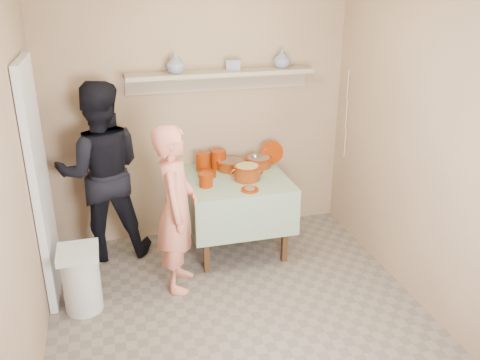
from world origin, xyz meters
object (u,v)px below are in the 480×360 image
object	(u,v)px
serving_table	(236,189)
cazuela_rice	(247,171)
person_cook	(177,209)
person_helper	(101,172)
trash_bin	(81,279)

from	to	relation	value
serving_table	cazuela_rice	xyz separation A→B (m)	(0.09, -0.09, 0.20)
person_cook	cazuela_rice	size ratio (longest dim) A/B	4.45
person_cook	cazuela_rice	distance (m)	0.86
person_helper	trash_bin	bearing A→B (deg)	76.16
person_cook	serving_table	bearing A→B (deg)	-36.55
person_cook	cazuela_rice	xyz separation A→B (m)	(0.74, 0.42, 0.11)
cazuela_rice	person_cook	bearing A→B (deg)	-150.00
serving_table	trash_bin	world-z (taller)	serving_table
person_cook	person_helper	bearing A→B (deg)	53.76
person_helper	cazuela_rice	size ratio (longest dim) A/B	5.19
serving_table	trash_bin	distance (m)	1.65
serving_table	cazuela_rice	world-z (taller)	cazuela_rice
person_helper	trash_bin	size ratio (longest dim) A/B	3.06
person_helper	serving_table	size ratio (longest dim) A/B	1.76
trash_bin	person_cook	bearing A→B (deg)	10.82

